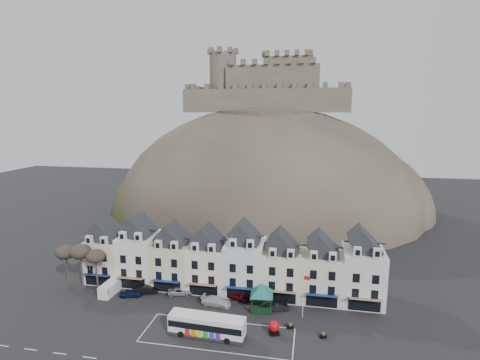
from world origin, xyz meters
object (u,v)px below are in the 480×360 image
(white_van, at_px, (110,289))
(car_charcoal, at_px, (278,307))
(car_navy, at_px, (131,293))
(car_white, at_px, (216,301))
(bus_shelter, at_px, (262,289))
(car_black, at_px, (145,290))
(bus, at_px, (207,325))
(flagpole, at_px, (304,293))
(car_maroon, at_px, (239,296))
(car_silver, at_px, (180,291))
(red_buoy, at_px, (274,327))

(white_van, height_order, car_charcoal, white_van)
(car_navy, relative_size, car_white, 0.72)
(bus_shelter, relative_size, white_van, 1.59)
(car_navy, distance_m, car_black, 2.59)
(bus, bearing_deg, car_black, 147.27)
(bus, height_order, bus_shelter, bus_shelter)
(bus, relative_size, flagpole, 1.54)
(flagpole, relative_size, car_black, 1.65)
(bus, relative_size, car_maroon, 2.95)
(bus, relative_size, car_white, 2.21)
(car_navy, relative_size, car_silver, 0.83)
(car_silver, xyz_separation_m, car_charcoal, (17.58, -2.21, 0.00))
(car_silver, bearing_deg, bus, -159.40)
(car_silver, bearing_deg, car_black, 83.02)
(red_buoy, bearing_deg, car_maroon, 127.96)
(bus, relative_size, car_navy, 3.06)
(flagpole, bearing_deg, car_silver, 170.52)
(white_van, relative_size, car_navy, 1.25)
(red_buoy, distance_m, car_charcoal, 6.67)
(bus_shelter, relative_size, car_navy, 1.98)
(white_van, relative_size, car_maroon, 1.21)
(car_silver, bearing_deg, car_navy, 91.32)
(bus_shelter, height_order, car_white, bus_shelter)
(bus_shelter, xyz_separation_m, car_white, (-7.71, 0.00, -2.90))
(bus_shelter, height_order, white_van, bus_shelter)
(red_buoy, relative_size, car_silver, 0.45)
(red_buoy, distance_m, car_navy, 26.77)
(car_white, bearing_deg, car_charcoal, -81.66)
(car_navy, distance_m, car_silver, 8.69)
(car_black, relative_size, car_silver, 1.00)
(car_silver, distance_m, car_maroon, 10.76)
(car_black, height_order, car_charcoal, car_black)
(flagpole, distance_m, car_white, 14.93)
(bus, xyz_separation_m, car_white, (-0.88, 8.73, -1.01))
(flagpole, distance_m, car_maroon, 12.12)
(red_buoy, relative_size, flagpole, 0.27)
(car_black, bearing_deg, bus_shelter, -116.04)
(car_black, bearing_deg, car_charcoal, -114.90)
(car_maroon, bearing_deg, car_black, 110.93)
(white_van, bearing_deg, car_silver, 11.96)
(bus, relative_size, bus_shelter, 1.54)
(bus, bearing_deg, car_white, 98.56)
(car_black, xyz_separation_m, car_charcoal, (23.85, -1.29, -0.10))
(car_navy, bearing_deg, flagpole, -108.19)
(white_van, xyz_separation_m, car_navy, (4.14, -0.20, -0.42))
(flagpole, relative_size, white_van, 1.58)
(white_van, bearing_deg, car_charcoal, 1.66)
(car_white, bearing_deg, bus, -167.48)
(white_van, distance_m, car_charcoal, 30.04)
(car_navy, xyz_separation_m, car_white, (15.60, 0.00, 0.11))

